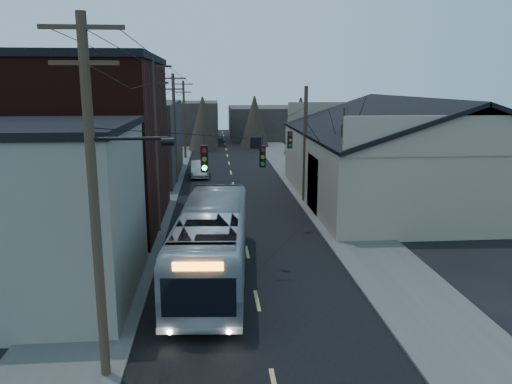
{
  "coord_description": "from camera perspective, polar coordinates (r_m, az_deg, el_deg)",
  "views": [
    {
      "loc": [
        -1.64,
        -10.84,
        8.67
      ],
      "look_at": [
        0.56,
        15.07,
        3.0
      ],
      "focal_mm": 35.0,
      "sensor_mm": 36.0,
      "label": 1
    }
  ],
  "objects": [
    {
      "name": "sidewalk_right",
      "position": [
        42.52,
        6.28,
        0.54
      ],
      "size": [
        4.0,
        110.0,
        0.12
      ],
      "primitive_type": "cube",
      "color": "#474744",
      "rests_on": "ground"
    },
    {
      "name": "building_far_left",
      "position": [
        76.17,
        -8.2,
        7.91
      ],
      "size": [
        10.0,
        12.0,
        6.0
      ],
      "primitive_type": "cube",
      "color": "#2C2723",
      "rests_on": "ground"
    },
    {
      "name": "bare_tree",
      "position": [
        32.3,
        9.82,
        3.09
      ],
      "size": [
        0.4,
        0.4,
        7.2
      ],
      "primitive_type": "cone",
      "color": "black",
      "rests_on": "ground"
    },
    {
      "name": "building_clapboard",
      "position": [
        21.78,
        -24.46,
        -2.56
      ],
      "size": [
        8.0,
        8.0,
        7.0
      ],
      "primitive_type": "cube",
      "color": "slate",
      "rests_on": "ground"
    },
    {
      "name": "sidewalk_left",
      "position": [
        42.02,
        -11.39,
        0.23
      ],
      "size": [
        4.0,
        110.0,
        0.12
      ],
      "primitive_type": "cube",
      "color": "#474744",
      "rests_on": "ground"
    },
    {
      "name": "utility_lines",
      "position": [
        35.21,
        -7.27,
        6.14
      ],
      "size": [
        11.24,
        45.28,
        10.5
      ],
      "color": "#382B1E",
      "rests_on": "ground"
    },
    {
      "name": "parked_car",
      "position": [
        47.54,
        -6.43,
        2.64
      ],
      "size": [
        1.73,
        4.64,
        1.52
      ],
      "primitive_type": "imported",
      "rotation": [
        0.0,
        0.0,
        0.03
      ],
      "color": "#9FA0A6",
      "rests_on": "ground"
    },
    {
      "name": "building_left_far",
      "position": [
        47.77,
        -14.37,
        5.71
      ],
      "size": [
        9.0,
        14.0,
        7.0
      ],
      "primitive_type": "cube",
      "color": "#2C2723",
      "rests_on": "ground"
    },
    {
      "name": "road_surface",
      "position": [
        41.78,
        -2.5,
        0.33
      ],
      "size": [
        9.0,
        110.0,
        0.02
      ],
      "primitive_type": "cube",
      "color": "black",
      "rests_on": "ground"
    },
    {
      "name": "bus",
      "position": [
        22.56,
        -5.0,
        -5.7
      ],
      "size": [
        3.79,
        12.5,
        3.43
      ],
      "primitive_type": "imported",
      "rotation": [
        0.0,
        0.0,
        3.07
      ],
      "color": "#A2A7AD",
      "rests_on": "ground"
    },
    {
      "name": "warehouse",
      "position": [
        39.17,
        17.18,
        2.98
      ],
      "size": [
        16.16,
        20.6,
        7.73
      ],
      "color": "gray",
      "rests_on": "ground"
    },
    {
      "name": "building_brick",
      "position": [
        32.16,
        -19.96,
        5.01
      ],
      "size": [
        10.0,
        12.0,
        10.0
      ],
      "primitive_type": "cube",
      "color": "black",
      "rests_on": "ground"
    },
    {
      "name": "building_far_right",
      "position": [
        81.53,
        1.25,
        7.96
      ],
      "size": [
        12.0,
        14.0,
        5.0
      ],
      "primitive_type": "cube",
      "color": "#2C2723",
      "rests_on": "ground"
    }
  ]
}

